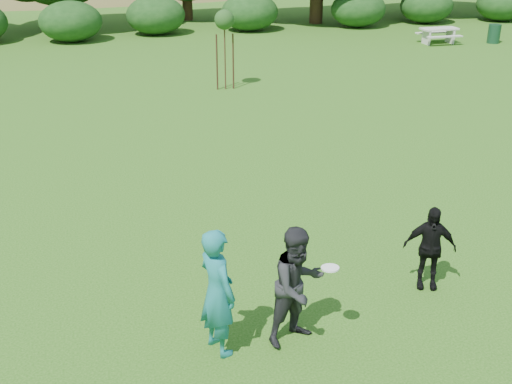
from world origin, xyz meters
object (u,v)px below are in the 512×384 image
(player_black, at_px, (429,248))
(sapling, at_px, (224,22))
(player_teal, at_px, (217,292))
(picnic_table, at_px, (439,33))
(trash_can_near, at_px, (494,34))
(player_grey, at_px, (298,286))

(player_black, distance_m, sapling, 14.17)
(player_teal, xyz_separation_m, sapling, (3.25, 14.89, 1.41))
(sapling, bearing_deg, picnic_table, 26.29)
(picnic_table, bearing_deg, sapling, -153.71)
(player_teal, bearing_deg, trash_can_near, -63.21)
(player_grey, bearing_deg, trash_can_near, 29.58)
(player_teal, distance_m, player_grey, 1.21)
(picnic_table, bearing_deg, player_black, -119.49)
(player_grey, xyz_separation_m, sapling, (2.04, 14.94, 1.47))
(player_teal, height_order, player_grey, player_teal)
(player_teal, distance_m, trash_can_near, 27.00)
(player_grey, height_order, sapling, sapling)
(player_black, distance_m, trash_can_near, 23.92)
(player_teal, bearing_deg, player_grey, -114.14)
(sapling, bearing_deg, player_grey, -97.76)
(sapling, distance_m, picnic_table, 13.40)
(player_grey, distance_m, trash_can_near, 26.25)
(player_black, distance_m, picnic_table, 22.90)
(trash_can_near, bearing_deg, sapling, -159.91)
(sapling, bearing_deg, trash_can_near, 20.09)
(trash_can_near, relative_size, sapling, 0.32)
(player_teal, relative_size, trash_can_near, 2.24)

